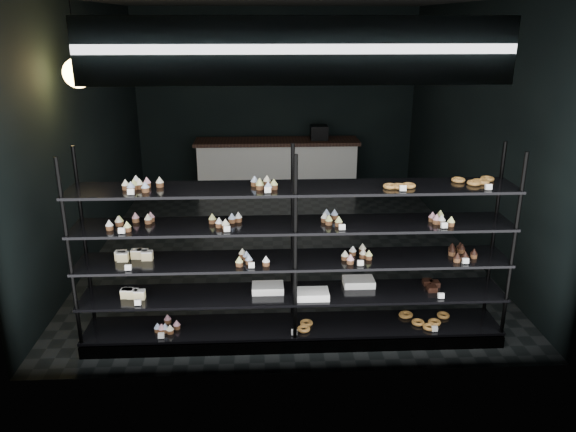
{
  "coord_description": "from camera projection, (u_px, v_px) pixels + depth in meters",
  "views": [
    {
      "loc": [
        -0.27,
        -7.24,
        2.96
      ],
      "look_at": [
        -0.02,
        -1.9,
        1.1
      ],
      "focal_mm": 35.0,
      "sensor_mm": 36.0,
      "label": 1
    }
  ],
  "objects": [
    {
      "name": "signage",
      "position": [
        297.0,
        51.0,
        4.15
      ],
      "size": [
        3.3,
        0.05,
        0.5
      ],
      "color": "#0D0D42",
      "rests_on": "room"
    },
    {
      "name": "service_counter",
      "position": [
        278.0,
        166.0,
        10.01
      ],
      "size": [
        2.88,
        0.65,
        1.23
      ],
      "color": "beige",
      "rests_on": "room"
    },
    {
      "name": "display_shelf",
      "position": [
        291.0,
        282.0,
        5.3
      ],
      "size": [
        4.0,
        0.5,
        1.91
      ],
      "color": "black",
      "rests_on": "room"
    },
    {
      "name": "pendant_lamp",
      "position": [
        78.0,
        73.0,
        5.8
      ],
      "size": [
        0.31,
        0.31,
        0.88
      ],
      "color": "black",
      "rests_on": "room"
    },
    {
      "name": "room",
      "position": [
        283.0,
        131.0,
        7.29
      ],
      "size": [
        5.01,
        6.01,
        3.2
      ],
      "color": "black",
      "rests_on": "ground"
    }
  ]
}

